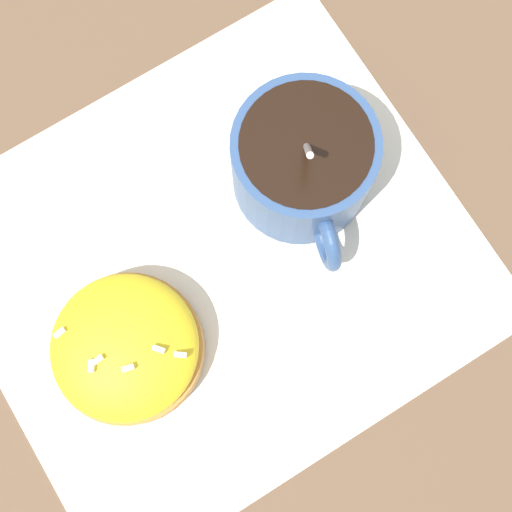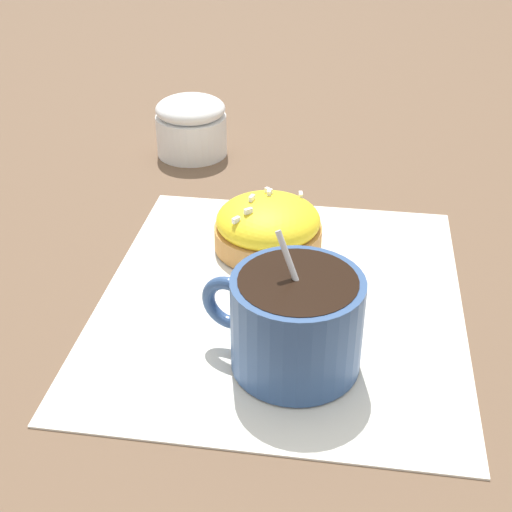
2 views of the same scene
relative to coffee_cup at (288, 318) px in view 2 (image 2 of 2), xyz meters
name	(u,v)px [view 2 (image 2 of 2)]	position (x,y,z in m)	size (l,w,h in m)	color
ground_plane	(275,300)	(-0.08, -0.01, -0.04)	(3.00, 3.00, 0.00)	brown
paper_napkin	(275,299)	(-0.08, -0.01, -0.04)	(0.34, 0.31, 0.00)	white
coffee_cup	(288,318)	(0.00, 0.00, 0.00)	(0.09, 0.11, 0.10)	#335184
frosted_pastry	(263,226)	(-0.15, -0.02, -0.02)	(0.09, 0.09, 0.05)	#C18442
sugar_bowl	(187,125)	(-0.35, -0.11, -0.01)	(0.08, 0.08, 0.07)	white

